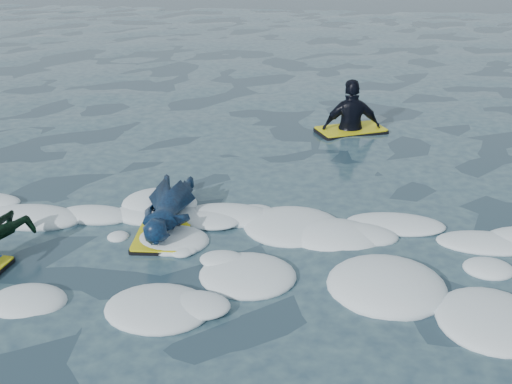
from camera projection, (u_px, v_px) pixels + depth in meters
ground at (157, 283)px, 6.97m from camera, size 120.00×120.00×0.00m
foam_band at (180, 239)px, 7.91m from camera, size 12.00×3.10×0.30m
prone_woman_unit at (168, 210)px, 8.12m from camera, size 0.79×1.81×0.46m
waiting_rider_unit at (351, 129)px, 11.66m from camera, size 1.40×1.16×1.84m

